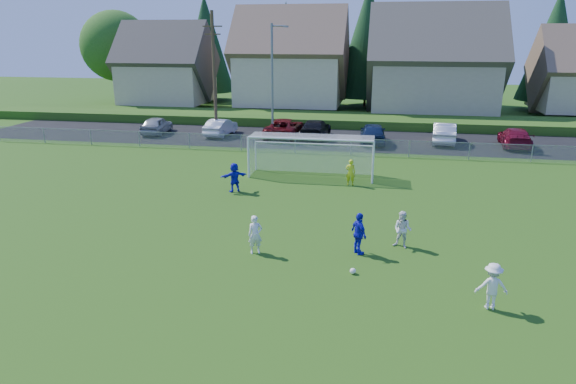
% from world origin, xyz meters
% --- Properties ---
extents(ground, '(160.00, 160.00, 0.00)m').
position_xyz_m(ground, '(0.00, 0.00, 0.00)').
color(ground, '#193D0C').
rests_on(ground, ground).
extents(asphalt_lot, '(60.00, 60.00, 0.00)m').
position_xyz_m(asphalt_lot, '(0.00, 27.50, 0.01)').
color(asphalt_lot, black).
rests_on(asphalt_lot, ground).
extents(grass_embankment, '(70.00, 6.00, 0.80)m').
position_xyz_m(grass_embankment, '(0.00, 35.00, 0.40)').
color(grass_embankment, '#1E420F').
rests_on(grass_embankment, ground).
extents(soccer_ball, '(0.22, 0.22, 0.22)m').
position_xyz_m(soccer_ball, '(3.24, 3.09, 0.11)').
color(soccer_ball, white).
rests_on(soccer_ball, ground).
extents(player_white_a, '(0.66, 0.56, 1.53)m').
position_xyz_m(player_white_a, '(-0.62, 4.27, 0.76)').
color(player_white_a, white).
rests_on(player_white_a, ground).
extents(player_white_b, '(0.89, 0.79, 1.52)m').
position_xyz_m(player_white_b, '(5.03, 5.83, 0.76)').
color(player_white_b, white).
rests_on(player_white_b, ground).
extents(player_white_c, '(1.01, 0.62, 1.52)m').
position_xyz_m(player_white_c, '(7.60, 1.44, 0.76)').
color(player_white_c, white).
rests_on(player_white_c, ground).
extents(player_blue_a, '(0.88, 1.05, 1.68)m').
position_xyz_m(player_blue_a, '(3.34, 4.89, 0.84)').
color(player_blue_a, '#1414BE').
rests_on(player_blue_a, ground).
extents(player_blue_b, '(1.49, 1.23, 1.60)m').
position_xyz_m(player_blue_b, '(-3.67, 12.04, 0.80)').
color(player_blue_b, '#1414BE').
rests_on(player_blue_b, ground).
extents(goalkeeper, '(0.56, 0.37, 1.50)m').
position_xyz_m(goalkeeper, '(2.43, 14.39, 0.75)').
color(goalkeeper, '#CCDA19').
rests_on(goalkeeper, ground).
extents(car_a, '(2.04, 4.43, 1.47)m').
position_xyz_m(car_a, '(-14.96, 27.31, 0.74)').
color(car_a, '#93979A').
rests_on(car_a, ground).
extents(car_b, '(1.84, 4.39, 1.41)m').
position_xyz_m(car_b, '(-9.29, 27.47, 0.71)').
color(car_b, silver).
rests_on(car_b, ground).
extents(car_c, '(2.71, 5.74, 1.59)m').
position_xyz_m(car_c, '(-3.83, 27.56, 0.79)').
color(car_c, '#55090B').
rests_on(car_c, ground).
extents(car_d, '(2.25, 5.30, 1.52)m').
position_xyz_m(car_d, '(-1.29, 27.74, 0.76)').
color(car_d, black).
rests_on(car_d, ground).
extents(car_e, '(2.08, 4.84, 1.63)m').
position_xyz_m(car_e, '(3.42, 26.42, 0.81)').
color(car_e, '#122041').
rests_on(car_e, ground).
extents(car_f, '(2.17, 4.98, 1.59)m').
position_xyz_m(car_f, '(8.93, 27.61, 0.80)').
color(car_f, silver).
rests_on(car_f, ground).
extents(car_g, '(2.39, 5.11, 1.44)m').
position_xyz_m(car_g, '(14.05, 27.02, 0.72)').
color(car_g, maroon).
rests_on(car_g, ground).
extents(soccer_goal, '(7.42, 1.90, 2.50)m').
position_xyz_m(soccer_goal, '(0.00, 16.05, 1.63)').
color(soccer_goal, white).
rests_on(soccer_goal, ground).
extents(chainlink_fence, '(52.06, 0.06, 1.20)m').
position_xyz_m(chainlink_fence, '(0.00, 22.00, 0.63)').
color(chainlink_fence, gray).
rests_on(chainlink_fence, ground).
extents(streetlight, '(1.38, 0.18, 9.00)m').
position_xyz_m(streetlight, '(-4.45, 26.00, 4.84)').
color(streetlight, slate).
rests_on(streetlight, ground).
extents(utility_pole, '(1.60, 0.26, 10.00)m').
position_xyz_m(utility_pole, '(-9.50, 27.00, 5.15)').
color(utility_pole, '#473321').
rests_on(utility_pole, ground).
extents(houses_row, '(53.90, 11.45, 13.27)m').
position_xyz_m(houses_row, '(1.97, 42.46, 7.33)').
color(houses_row, tan).
rests_on(houses_row, ground).
extents(tree_row, '(65.98, 12.36, 13.80)m').
position_xyz_m(tree_row, '(1.04, 48.74, 6.91)').
color(tree_row, '#382616').
rests_on(tree_row, ground).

